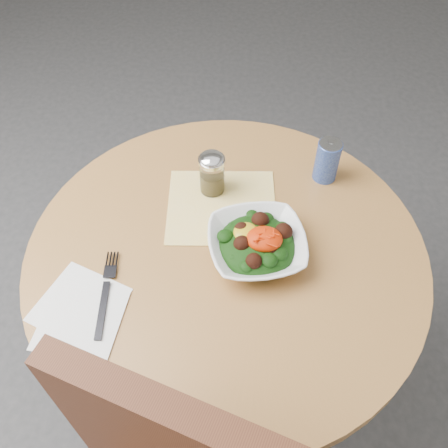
% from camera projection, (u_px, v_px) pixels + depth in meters
% --- Properties ---
extents(ground, '(6.00, 6.00, 0.00)m').
position_uv_depth(ground, '(226.00, 379.00, 1.70)').
color(ground, '#323234').
rests_on(ground, ground).
extents(table, '(0.90, 0.90, 0.75)m').
position_uv_depth(table, '(226.00, 295.00, 1.27)').
color(table, black).
rests_on(table, ground).
extents(cloth_napkin, '(0.27, 0.25, 0.00)m').
position_uv_depth(cloth_napkin, '(222.00, 206.00, 1.20)').
color(cloth_napkin, '#E2A60B').
rests_on(cloth_napkin, table).
extents(paper_napkins, '(0.21, 0.23, 0.00)m').
position_uv_depth(paper_napkins, '(80.00, 312.00, 1.02)').
color(paper_napkins, white).
rests_on(paper_napkins, table).
extents(salad_bowl, '(0.25, 0.25, 0.08)m').
position_uv_depth(salad_bowl, '(257.00, 244.00, 1.09)').
color(salad_bowl, white).
rests_on(salad_bowl, table).
extents(fork, '(0.03, 0.21, 0.00)m').
position_uv_depth(fork, '(106.00, 290.00, 1.04)').
color(fork, black).
rests_on(fork, table).
extents(spice_shaker, '(0.06, 0.06, 0.11)m').
position_uv_depth(spice_shaker, '(212.00, 173.00, 1.19)').
color(spice_shaker, silver).
rests_on(spice_shaker, table).
extents(beverage_can, '(0.06, 0.06, 0.11)m').
position_uv_depth(beverage_can, '(327.00, 161.00, 1.22)').
color(beverage_can, '#0D1F93').
rests_on(beverage_can, table).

